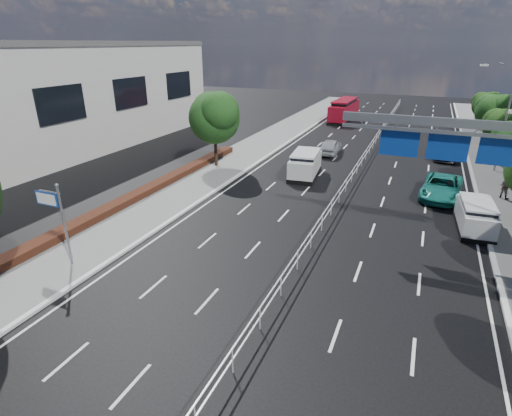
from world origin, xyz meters
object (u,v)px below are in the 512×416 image
at_px(white_minivan, 305,164).
at_px(pedestrian_b, 505,186).
at_px(near_car_silver, 330,146).
at_px(parked_car_dark, 445,151).
at_px(near_car_dark, 352,109).
at_px(parked_car_teal, 442,187).
at_px(overhead_gantry, 465,143).
at_px(red_bus, 344,109).
at_px(silver_minivan, 476,216).
at_px(toilet_sign, 55,210).

height_order(white_minivan, pedestrian_b, white_minivan).
xyz_separation_m(near_car_silver, parked_car_dark, (10.49, 2.65, -0.02)).
relative_size(near_car_dark, parked_car_teal, 0.75).
distance_m(overhead_gantry, red_bus, 38.11).
relative_size(red_bus, near_car_silver, 2.26).
bearing_deg(pedestrian_b, parked_car_dark, -37.05).
distance_m(near_car_dark, silver_minivan, 42.04).
bearing_deg(overhead_gantry, toilet_sign, -150.40).
distance_m(parked_car_teal, parked_car_dark, 11.63).
distance_m(toilet_sign, red_bus, 45.93).
relative_size(toilet_sign, silver_minivan, 1.00).
bearing_deg(parked_car_dark, silver_minivan, -86.23).
xyz_separation_m(near_car_dark, parked_car_dark, (13.05, -22.78, 0.04)).
bearing_deg(near_car_dark, pedestrian_b, 114.99).
relative_size(white_minivan, silver_minivan, 1.15).
height_order(red_bus, parked_car_teal, red_bus).
bearing_deg(silver_minivan, red_bus, 109.92).
distance_m(silver_minivan, parked_car_teal, 5.37).
xyz_separation_m(toilet_sign, near_car_silver, (7.30, 26.51, -2.20)).
bearing_deg(near_car_silver, red_bus, -84.67).
bearing_deg(overhead_gantry, parked_car_dark, 89.70).
height_order(near_car_silver, near_car_dark, near_car_silver).
bearing_deg(silver_minivan, near_car_silver, 126.74).
bearing_deg(red_bus, toilet_sign, -94.04).
bearing_deg(near_car_silver, overhead_gantry, 119.99).
xyz_separation_m(white_minivan, red_bus, (-2.30, 27.19, 0.50)).
distance_m(overhead_gantry, near_car_dark, 44.13).
relative_size(white_minivan, near_car_dark, 1.21).
height_order(silver_minivan, parked_car_teal, silver_minivan).
bearing_deg(white_minivan, red_bus, 88.73).
xyz_separation_m(silver_minivan, parked_car_dark, (-1.46, 16.68, -0.14)).
distance_m(red_bus, near_car_silver, 19.34).
relative_size(overhead_gantry, pedestrian_b, 5.98).
relative_size(toilet_sign, red_bus, 0.44).
xyz_separation_m(parked_car_dark, pedestrian_b, (3.75, -10.41, 0.27)).
bearing_deg(parked_car_dark, white_minivan, -136.37).
xyz_separation_m(near_car_silver, parked_car_teal, (10.15, -8.97, 0.03)).
xyz_separation_m(red_bus, near_car_dark, (-0.01, 6.28, -0.84)).
distance_m(overhead_gantry, pedestrian_b, 10.57).
bearing_deg(white_minivan, silver_minivan, -32.20).
height_order(overhead_gantry, near_car_dark, overhead_gantry).
bearing_deg(pedestrian_b, silver_minivan, 103.10).
distance_m(toilet_sign, near_car_dark, 52.21).
height_order(parked_car_teal, pedestrian_b, pedestrian_b).
height_order(overhead_gantry, red_bus, overhead_gantry).
relative_size(overhead_gantry, parked_car_teal, 1.85).
bearing_deg(overhead_gantry, red_bus, 109.98).
distance_m(red_bus, near_car_dark, 6.34).
height_order(parked_car_teal, parked_car_dark, parked_car_teal).
bearing_deg(pedestrian_b, parked_car_teal, 49.64).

